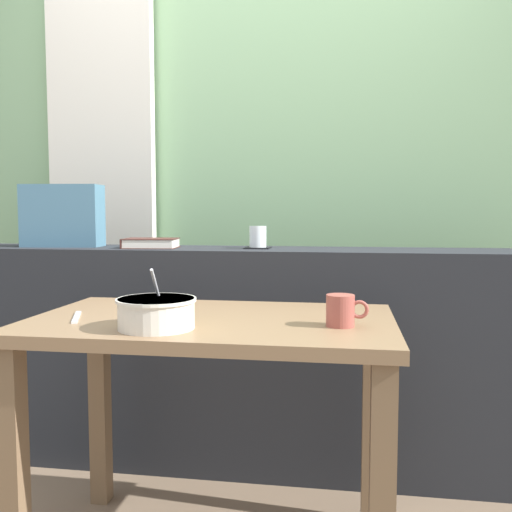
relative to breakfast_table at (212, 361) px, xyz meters
The scene contains 11 objects.
outdoor_backdrop 1.54m from the breakfast_table, 93.04° to the left, with size 4.80×0.08×2.80m, color #8EBC89.
curtain_left_panel 1.63m from the breakfast_table, 125.80° to the left, with size 0.56×0.06×2.50m, color silver.
dark_console_ledge 0.67m from the breakfast_table, 96.18° to the left, with size 2.80×0.35×0.89m, color #23262B.
breakfast_table is the anchor object (origin of this frame).
coaster_square 0.71m from the breakfast_table, 86.94° to the left, with size 0.10×0.10×0.01m, color black.
juice_glass 0.73m from the breakfast_table, 86.94° to the left, with size 0.07×0.07×0.09m.
closed_book 0.80m from the breakfast_table, 123.17° to the left, with size 0.23×0.18×0.04m.
throw_pillow 1.11m from the breakfast_table, 141.05° to the left, with size 0.32×0.14×0.26m, color #426B84.
soup_bowl 0.26m from the breakfast_table, 122.23° to the right, with size 0.21×0.21×0.16m.
fork_utensil 0.41m from the breakfast_table, 169.73° to the right, with size 0.02×0.17×0.01m, color silver.
ceramic_mug 0.41m from the breakfast_table, 10.20° to the right, with size 0.11×0.08×0.08m.
Camera 1 is at (0.45, -1.65, 1.03)m, focal length 39.16 mm.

